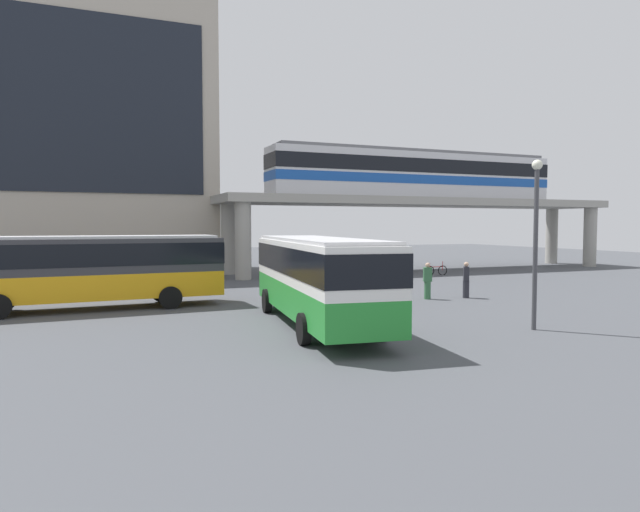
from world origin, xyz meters
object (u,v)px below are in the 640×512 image
object	(u,v)px
train	(416,174)
pedestrian_waiting_near_stop	(466,281)
bicycle_red	(436,270)
bicycle_green	(393,274)
bicycle_black	(396,275)
station_building	(38,127)
bus_secondary	(93,264)
bus_main	(317,272)
pedestrian_by_bike_rack	(391,278)
pedestrian_walking_across	(428,282)

from	to	relation	value
train	pedestrian_waiting_near_stop	size ratio (longest dim) A/B	13.50
train	bicycle_red	xyz separation A→B (m)	(-0.95, -4.45, -7.45)
bicycle_green	bicycle_black	bearing A→B (deg)	-111.75
bicycle_red	pedestrian_waiting_near_stop	world-z (taller)	pedestrian_waiting_near_stop
bicycle_green	pedestrian_waiting_near_stop	bearing A→B (deg)	-98.74
station_building	bus_secondary	distance (m)	22.94
bus_main	pedestrian_waiting_near_stop	xyz separation A→B (m)	(9.90, 4.40, -1.12)
bicycle_red	pedestrian_by_bike_rack	world-z (taller)	pedestrian_by_bike_rack
station_building	pedestrian_waiting_near_stop	bearing A→B (deg)	-48.41
station_building	pedestrian_waiting_near_stop	size ratio (longest dim) A/B	13.74
bus_secondary	train	bearing A→B (deg)	27.94
train	bicycle_green	bearing A→B (deg)	-132.62
pedestrian_by_bike_rack	bus_main	bearing A→B (deg)	-133.18
pedestrian_by_bike_rack	pedestrian_waiting_near_stop	size ratio (longest dim) A/B	0.87
bus_secondary	bicycle_red	bearing A→B (deg)	19.89
bicycle_black	pedestrian_waiting_near_stop	world-z (taller)	pedestrian_waiting_near_stop
train	pedestrian_walking_across	xyz separation A→B (m)	(-8.91, -15.51, -6.94)
bicycle_red	pedestrian_walking_across	xyz separation A→B (m)	(-7.96, -11.06, 0.51)
bicycle_black	pedestrian_walking_across	size ratio (longest dim) A/B	0.98
bicycle_red	bicycle_green	size ratio (longest dim) A/B	1.02
bicycle_black	pedestrian_walking_across	bearing A→B (deg)	-110.16
bus_secondary	bicycle_red	world-z (taller)	bus_secondary
bicycle_black	bicycle_red	world-z (taller)	same
bus_secondary	pedestrian_by_bike_rack	size ratio (longest dim) A/B	7.00
pedestrian_waiting_near_stop	bus_main	bearing A→B (deg)	-156.04
train	bus_main	xyz separation A→B (m)	(-16.75, -20.25, -5.82)
train	pedestrian_waiting_near_stop	world-z (taller)	train
pedestrian_by_bike_rack	pedestrian_waiting_near_stop	world-z (taller)	pedestrian_waiting_near_stop
bus_main	train	bearing A→B (deg)	50.41
station_building	bicycle_green	size ratio (longest dim) A/B	14.30
train	pedestrian_waiting_near_stop	xyz separation A→B (m)	(-6.84, -15.85, -6.94)
bicycle_green	pedestrian_by_bike_rack	distance (m)	7.29
train	bicycle_black	bearing A→B (deg)	-129.67
bus_secondary	station_building	bearing A→B (deg)	99.77
bicycle_black	bicycle_red	distance (m)	5.44
bus_secondary	bicycle_black	size ratio (longest dim) A/B	6.25
bus_main	bus_secondary	xyz separation A→B (m)	(-7.58, 7.35, 0.00)
station_building	pedestrian_by_bike_rack	size ratio (longest dim) A/B	15.78
bicycle_green	pedestrian_walking_across	xyz separation A→B (m)	(-3.62, -9.76, 0.51)
bus_secondary	bus_main	bearing A→B (deg)	-44.11
pedestrian_walking_across	bicycle_green	bearing A→B (deg)	69.64
bus_main	pedestrian_by_bike_rack	size ratio (longest dim) A/B	7.08
bicycle_red	station_building	bearing A→B (deg)	155.42
train	bicycle_green	world-z (taller)	train
station_building	bus_secondary	size ratio (longest dim) A/B	2.25
pedestrian_walking_across	bicycle_red	bearing A→B (deg)	54.27
bus_main	bus_secondary	size ratio (longest dim) A/B	1.01
train	bus_secondary	size ratio (longest dim) A/B	2.22
train	bicycle_black	world-z (taller)	train
bicycle_green	pedestrian_waiting_near_stop	distance (m)	10.23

